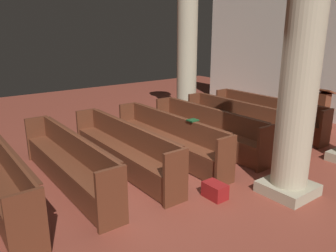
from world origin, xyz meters
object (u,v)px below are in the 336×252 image
Objects in this scene: lectern at (322,112)px; pew_row_1 at (239,120)px; pew_row_0 at (267,113)px; pew_row_2 at (207,127)px; pew_row_3 at (169,136)px; pillar_aisle_rear at (301,68)px; pew_row_4 at (124,147)px; pew_row_5 at (68,160)px; pillar_far_side at (187,48)px; kneeler_box_red at (215,191)px; hymn_book at (193,120)px.

pew_row_1 is at bearing -108.57° from lectern.
lectern is at bearing 58.32° from pew_row_0.
pew_row_2 is 1.00× the size of pew_row_3.
pillar_aisle_rear reaches higher than pew_row_2.
pillar_aisle_rear is (2.38, 1.63, 1.54)m from pew_row_4.
pew_row_4 is at bearing -145.60° from pillar_aisle_rear.
pew_row_5 is 0.83× the size of pillar_far_side.
pew_row_1 is 3.15m from pew_row_4.
pew_row_2 is 3.15m from pew_row_5.
pillar_far_side reaches higher than pew_row_0.
pew_row_2 is 0.83× the size of pillar_aisle_rear.
pew_row_1 is 1.00× the size of pew_row_5.
pew_row_0 is 3.82m from pillar_aisle_rear.
pillar_far_side is (-2.33, -0.74, 1.54)m from pew_row_0.
pew_row_1 and pew_row_5 have the same top height.
pew_row_4 reaches higher than kneeler_box_red.
pillar_far_side is 20.69× the size of hymn_book.
pew_row_4 is 8.66× the size of kneeler_box_red.
pew_row_4 is at bearing -98.08° from lectern.
lectern reaches higher than pew_row_5.
lectern reaches higher than hymn_book.
hymn_book is (-1.88, -0.39, -1.13)m from pillar_aisle_rear.
pew_row_3 is 2.89m from pillar_aisle_rear.
pew_row_5 is at bearing -90.00° from pew_row_2.
pew_row_0 is 1.00× the size of pew_row_3.
pillar_far_side is 5.05m from pillar_aisle_rear.
pew_row_2 is at bearing 90.00° from pew_row_4.
pew_row_3 is at bearing -166.29° from pillar_aisle_rear.
kneeler_box_red is (1.78, -1.50, -0.34)m from pew_row_2.
pillar_aisle_rear is at bearing 59.95° from kneeler_box_red.
lectern is at bearing 77.00° from pew_row_2.
pew_row_1 reaches higher than kneeler_box_red.
pew_row_5 is at bearing -90.00° from pew_row_0.
lectern reaches higher than pew_row_0.
pew_row_3 is 2.10m from pew_row_5.
hymn_book is at bearing -168.29° from pillar_aisle_rear.
pew_row_0 is at bearing 90.00° from pew_row_4.
pew_row_5 is at bearing -102.23° from hymn_book.
pew_row_5 is at bearing -62.65° from pillar_far_side.
pew_row_3 is 0.83× the size of pillar_far_side.
pew_row_2 and pew_row_5 have the same top height.
pew_row_2 is at bearing 139.87° from kneeler_box_red.
pew_row_1 is at bearing -90.00° from pew_row_0.
pew_row_1 and pew_row_3 have the same top height.
pew_row_1 is 2.10m from pew_row_3.
pillar_far_side is (-2.33, 2.41, 1.54)m from pew_row_3.
pew_row_4 is 2.96× the size of lectern.
pillar_far_side is at bearing 158.81° from pillar_aisle_rear.
pew_row_4 is (0.00, -2.10, 0.00)m from pew_row_2.
pew_row_5 is 2.38m from hymn_book.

